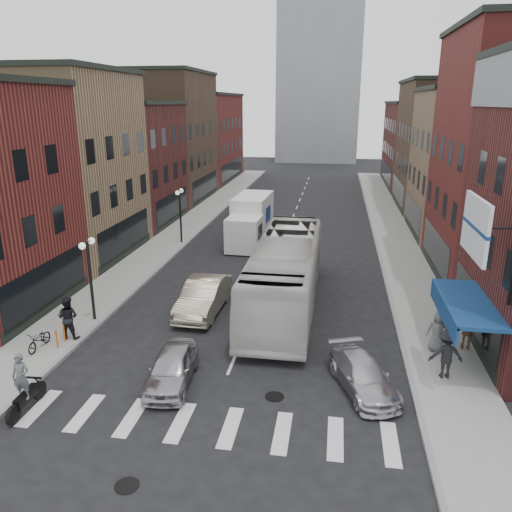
{
  "coord_description": "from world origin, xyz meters",
  "views": [
    {
      "loc": [
        3.85,
        -16.6,
        10.19
      ],
      "look_at": [
        0.07,
        6.78,
        2.86
      ],
      "focal_mm": 35.0,
      "sensor_mm": 36.0,
      "label": 1
    }
  ],
  "objects": [
    {
      "name": "box_truck",
      "position": [
        -2.4,
        19.4,
        1.68
      ],
      "size": [
        2.61,
        7.91,
        3.4
      ],
      "rotation": [
        0.0,
        0.0,
        -0.04
      ],
      "color": "white",
      "rests_on": "ground"
    },
    {
      "name": "bldg_left_far_a",
      "position": [
        -14.99,
        35.0,
        6.65
      ],
      "size": [
        10.3,
        12.2,
        13.3
      ],
      "color": "#4D3926",
      "rests_on": "ground"
    },
    {
      "name": "sedan_left_far",
      "position": [
        -2.49,
        6.0,
        0.83
      ],
      "size": [
        1.89,
        5.09,
        1.66
      ],
      "primitive_type": "imported",
      "rotation": [
        0.0,
        0.0,
        -0.03
      ],
      "color": "beige",
      "rests_on": "ground"
    },
    {
      "name": "curb_right",
      "position": [
        7.0,
        22.0,
        0.0
      ],
      "size": [
        0.2,
        74.0,
        0.16
      ],
      "primitive_type": "cube",
      "color": "gray",
      "rests_on": "ground"
    },
    {
      "name": "crosswalk_stripes",
      "position": [
        0.0,
        -3.0,
        0.0
      ],
      "size": [
        12.0,
        2.2,
        0.01
      ],
      "primitive_type": "cube",
      "color": "silver",
      "rests_on": "ground"
    },
    {
      "name": "sedan_left_near",
      "position": [
        -1.93,
        -0.71,
        0.67
      ],
      "size": [
        1.95,
        4.04,
        1.33
      ],
      "primitive_type": "imported",
      "rotation": [
        0.0,
        0.0,
        0.1
      ],
      "color": "#A7A7AB",
      "rests_on": "ground"
    },
    {
      "name": "awning_blue",
      "position": [
        8.93,
        2.5,
        2.63
      ],
      "size": [
        1.8,
        5.0,
        0.78
      ],
      "color": "navy",
      "rests_on": "ground"
    },
    {
      "name": "streetlamp_near",
      "position": [
        -7.4,
        4.0,
        2.91
      ],
      "size": [
        0.32,
        1.22,
        4.11
      ],
      "color": "black",
      "rests_on": "ground"
    },
    {
      "name": "bldg_left_mid_b",
      "position": [
        -14.99,
        24.0,
        5.15
      ],
      "size": [
        10.3,
        10.2,
        10.3
      ],
      "color": "#4E1C1C",
      "rests_on": "ground"
    },
    {
      "name": "billboard_sign",
      "position": [
        8.59,
        0.5,
        6.13
      ],
      "size": [
        1.52,
        3.0,
        3.7
      ],
      "color": "black",
      "rests_on": "ground"
    },
    {
      "name": "ped_right_c",
      "position": [
        8.31,
        3.3,
        1.04
      ],
      "size": [
        0.92,
        0.65,
        1.78
      ],
      "primitive_type": "imported",
      "rotation": [
        0.0,
        0.0,
        3.05
      ],
      "color": "#585C60",
      "rests_on": "sidewalk_right"
    },
    {
      "name": "bldg_right_mid_b",
      "position": [
        14.99,
        24.0,
        5.65
      ],
      "size": [
        10.3,
        10.2,
        11.3
      ],
      "color": "#8F744F",
      "rests_on": "ground"
    },
    {
      "name": "sidewalk_left",
      "position": [
        -8.5,
        22.0,
        0.07
      ],
      "size": [
        3.0,
        74.0,
        0.15
      ],
      "primitive_type": "cube",
      "color": "gray",
      "rests_on": "ground"
    },
    {
      "name": "parked_bicycle",
      "position": [
        -8.27,
        0.8,
        0.56
      ],
      "size": [
        0.57,
        1.56,
        0.82
      ],
      "primitive_type": "imported",
      "rotation": [
        0.0,
        0.0,
        -0.01
      ],
      "color": "black",
      "rests_on": "sidewalk_left"
    },
    {
      "name": "bike_rack",
      "position": [
        -7.6,
        1.3,
        0.55
      ],
      "size": [
        0.08,
        0.68,
        0.8
      ],
      "color": "#D8590C",
      "rests_on": "sidewalk_left"
    },
    {
      "name": "streetlamp_far",
      "position": [
        -7.4,
        18.0,
        2.91
      ],
      "size": [
        0.32,
        1.22,
        4.11
      ],
      "color": "black",
      "rests_on": "ground"
    },
    {
      "name": "sidewalk_right",
      "position": [
        8.5,
        22.0,
        0.07
      ],
      "size": [
        3.0,
        74.0,
        0.15
      ],
      "primitive_type": "cube",
      "color": "gray",
      "rests_on": "ground"
    },
    {
      "name": "distant_tower",
      "position": [
        0.0,
        78.0,
        25.0
      ],
      "size": [
        14.0,
        14.0,
        50.0
      ],
      "primitive_type": "cube",
      "color": "#9399A0",
      "rests_on": "ground"
    },
    {
      "name": "bldg_right_far_a",
      "position": [
        14.99,
        35.0,
        6.15
      ],
      "size": [
        10.3,
        12.2,
        12.3
      ],
      "color": "#4D3926",
      "rests_on": "ground"
    },
    {
      "name": "ped_right_b",
      "position": [
        9.6,
        3.68,
        0.95
      ],
      "size": [
        0.98,
        0.57,
        1.6
      ],
      "primitive_type": "imported",
      "rotation": [
        0.0,
        0.0,
        3.03
      ],
      "color": "#856043",
      "rests_on": "sidewalk_right"
    },
    {
      "name": "bldg_left_mid_a",
      "position": [
        -14.99,
        14.0,
        6.15
      ],
      "size": [
        10.3,
        10.2,
        12.3
      ],
      "color": "#8F744F",
      "rests_on": "ground"
    },
    {
      "name": "bldg_left_far_b",
      "position": [
        -14.99,
        49.0,
        5.65
      ],
      "size": [
        10.3,
        16.2,
        11.3
      ],
      "color": "maroon",
      "rests_on": "ground"
    },
    {
      "name": "ground",
      "position": [
        0.0,
        0.0,
        0.0
      ],
      "size": [
        160.0,
        160.0,
        0.0
      ],
      "primitive_type": "plane",
      "color": "black",
      "rests_on": "ground"
    },
    {
      "name": "bldg_right_far_b",
      "position": [
        14.99,
        49.0,
        5.15
      ],
      "size": [
        10.3,
        16.2,
        10.3
      ],
      "color": "#4E1C1C",
      "rests_on": "ground"
    },
    {
      "name": "transit_bus",
      "position": [
        1.48,
        7.48,
        1.82
      ],
      "size": [
        3.09,
        13.09,
        3.64
      ],
      "primitive_type": "imported",
      "rotation": [
        0.0,
        0.0,
        -0.0
      ],
      "color": "silver",
      "rests_on": "ground"
    },
    {
      "name": "curb_left",
      "position": [
        -7.0,
        22.0,
        0.0
      ],
      "size": [
        0.2,
        74.0,
        0.16
      ],
      "primitive_type": "cube",
      "color": "gray",
      "rests_on": "ground"
    },
    {
      "name": "curb_car",
      "position": [
        5.16,
        0.0,
        0.59
      ],
      "size": [
        2.94,
        4.37,
        1.18
      ],
      "primitive_type": "imported",
      "rotation": [
        0.0,
        0.0,
        0.35
      ],
      "color": "#B3B3B8",
      "rests_on": "ground"
    },
    {
      "name": "motorcycle_rider",
      "position": [
        -6.3,
        -3.25,
        1.03
      ],
      "size": [
        0.62,
        2.17,
        2.21
      ],
      "rotation": [
        0.0,
        0.0,
        0.05
      ],
      "color": "black",
      "rests_on": "ground"
    },
    {
      "name": "ped_left_solo",
      "position": [
        -7.55,
        1.95,
        1.12
      ],
      "size": [
        0.94,
        0.55,
        1.94
      ],
      "primitive_type": "imported",
      "rotation": [
        0.0,
        0.0,
        3.14
      ],
      "color": "black",
      "rests_on": "sidewalk_left"
    },
    {
      "name": "ped_right_a",
      "position": [
        8.25,
        1.17,
        1.11
      ],
      "size": [
        1.29,
        0.72,
        1.93
      ],
      "primitive_type": "imported",
      "rotation": [
        0.0,
        0.0,
        3.23
      ],
      "color": "black",
      "rests_on": "sidewalk_right"
    }
  ]
}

